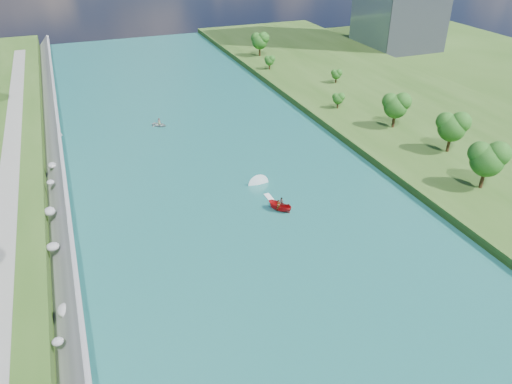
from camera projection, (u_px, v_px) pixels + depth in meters
name	position (u px, v px, depth m)	size (l,w,h in m)	color
ground	(285.00, 276.00, 63.02)	(260.00, 260.00, 0.00)	#2D5119
river_water	(233.00, 200.00, 79.16)	(55.00, 240.00, 0.10)	#195B60
berm_east	(480.00, 149.00, 94.42)	(44.00, 240.00, 1.50)	#2D5119
riprap_bank	(60.00, 229.00, 69.03)	(3.80, 236.00, 4.23)	slate
riverside_path	(5.00, 223.00, 67.18)	(3.00, 200.00, 0.10)	gray
trees_east	(455.00, 142.00, 84.42)	(13.91, 137.48, 10.58)	#234B14
motorboat	(275.00, 201.00, 77.51)	(3.60, 18.79, 2.11)	#AC0D10
raft	(159.00, 124.00, 105.71)	(4.00, 4.02, 1.69)	#9CA0A5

